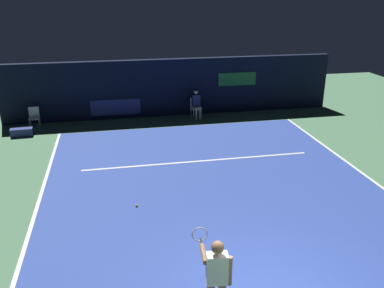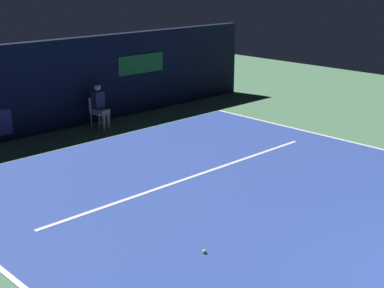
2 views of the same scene
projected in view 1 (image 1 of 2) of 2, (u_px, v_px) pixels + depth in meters
ground_plane at (213, 189)px, 12.10m from camera, size 30.09×30.09×0.00m
court_surface at (213, 189)px, 12.10m from camera, size 10.02×11.77×0.01m
line_sideline_left at (364, 174)px, 13.00m from camera, size 0.10×11.77×0.01m
line_sideline_right at (38, 205)px, 11.19m from camera, size 0.10×11.77×0.01m
line_service at (199, 161)px, 13.98m from camera, size 7.82×0.10×0.01m
back_wall at (173, 87)px, 18.67m from camera, size 15.05×0.33×2.60m
tennis_player at (216, 278)px, 6.92m from camera, size 0.54×0.97×1.73m
line_judge_on_chair at (196, 104)px, 18.38m from camera, size 0.49×0.57×1.32m
courtside_chair_near at (34, 116)px, 17.17m from camera, size 0.46×0.43×0.88m
tennis_ball at (136, 205)px, 11.09m from camera, size 0.07×0.07×0.07m
equipment_bag at (22, 132)px, 16.32m from camera, size 0.86×0.36×0.32m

